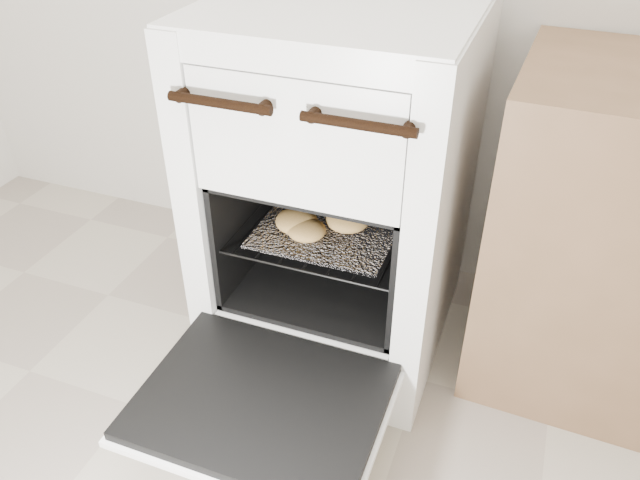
% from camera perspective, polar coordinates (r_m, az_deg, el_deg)
% --- Properties ---
extents(stove, '(0.60, 0.66, 0.92)m').
position_cam_1_polar(stove, '(1.60, 1.85, 4.22)').
color(stove, silver).
rests_on(stove, ground).
extents(oven_door, '(0.54, 0.42, 0.04)m').
position_cam_1_polar(oven_door, '(1.40, -5.37, -14.61)').
color(oven_door, black).
rests_on(oven_door, stove).
extents(oven_rack, '(0.43, 0.42, 0.01)m').
position_cam_1_polar(oven_rack, '(1.58, 1.02, 1.26)').
color(oven_rack, black).
rests_on(oven_rack, stove).
extents(foil_sheet, '(0.34, 0.30, 0.01)m').
position_cam_1_polar(foil_sheet, '(1.56, 0.78, 1.07)').
color(foil_sheet, white).
rests_on(foil_sheet, oven_rack).
extents(baked_rolls, '(0.28, 0.26, 0.05)m').
position_cam_1_polar(baked_rolls, '(1.56, -0.02, 2.16)').
color(baked_rolls, tan).
rests_on(baked_rolls, foil_sheet).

